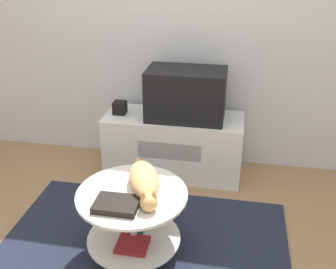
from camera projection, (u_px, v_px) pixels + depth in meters
name	position (u px, v px, depth m)	size (l,w,h in m)	color
ground_plane	(141.00, 256.00, 2.54)	(12.00, 12.00, 0.00)	#93704C
wall_back	(177.00, 14.00, 3.19)	(8.00, 0.05, 2.60)	silver
rug	(141.00, 255.00, 2.53)	(1.89, 1.41, 0.02)	#1E2333
tv_stand	(174.00, 145.00, 3.37)	(1.15, 0.44, 0.53)	silver
tv	(186.00, 94.00, 3.15)	(0.63, 0.37, 0.41)	black
speaker	(120.00, 108.00, 3.29)	(0.10, 0.10, 0.10)	black
coffee_table	(133.00, 217.00, 2.40)	(0.67, 0.67, 0.46)	#B2B2B7
dvd_box	(117.00, 204.00, 2.20)	(0.25, 0.18, 0.04)	black
cat	(144.00, 181.00, 2.34)	(0.30, 0.58, 0.13)	tan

